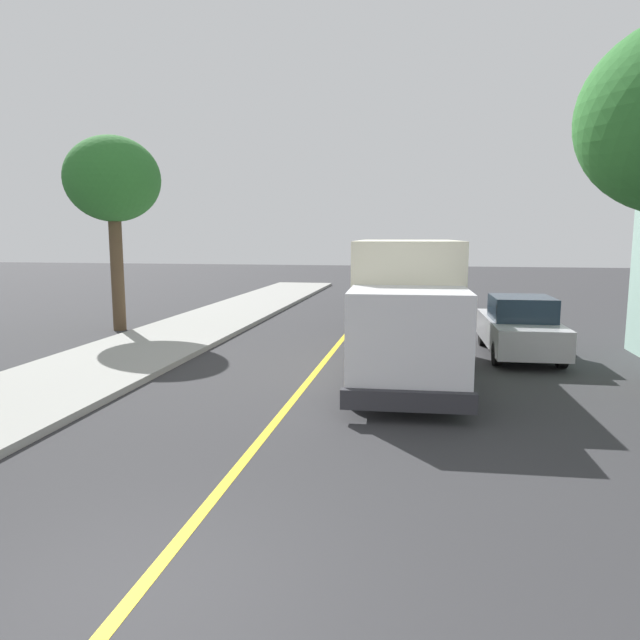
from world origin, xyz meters
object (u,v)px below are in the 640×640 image
parked_car_mid (407,291)px  parked_van_across (520,328)px  street_tree_down_block (113,181)px  parked_car_near (409,309)px  box_truck (407,301)px

parked_car_mid → parked_van_across: 10.71m
parked_car_mid → street_tree_down_block: (-9.78, -8.05, 4.36)m
parked_van_across → street_tree_down_block: 14.07m
parked_car_near → parked_van_across: bearing=-49.8°
parked_car_near → street_tree_down_block: (-10.08, -1.63, 4.36)m
parked_car_near → parked_van_across: size_ratio=0.99×
box_truck → parked_car_near: box_truck is taller
box_truck → parked_van_across: size_ratio=1.63×
box_truck → parked_car_mid: box_truck is taller
box_truck → street_tree_down_block: bearing=154.8°
parked_car_mid → street_tree_down_block: 13.40m
box_truck → parked_car_mid: bearing=91.8°
box_truck → parked_car_mid: (-0.40, 12.84, -0.97)m
box_truck → parked_van_across: 4.18m
parked_car_near → parked_car_mid: bearing=92.7°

